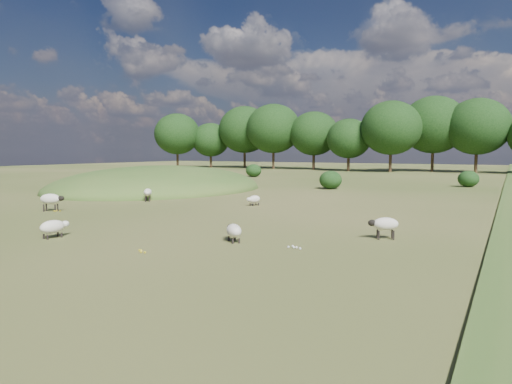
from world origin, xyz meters
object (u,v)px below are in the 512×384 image
sheep_2 (254,199)px  sheep_4 (385,224)px  sheep_3 (234,231)px  sheep_0 (53,227)px  sheep_1 (148,192)px  sheep_5 (51,199)px

sheep_2 → sheep_4: 11.38m
sheep_3 → sheep_0: bearing=65.4°
sheep_1 → sheep_2: size_ratio=1.03×
sheep_2 → sheep_0: bearing=6.9°
sheep_1 → sheep_4: size_ratio=0.99×
sheep_0 → sheep_2: sheep_0 is taller
sheep_4 → sheep_5: (-17.53, -0.98, 0.10)m
sheep_3 → sheep_4: sheep_4 is taller
sheep_1 → sheep_4: (16.41, -5.25, -0.01)m
sheep_0 → sheep_3: bearing=-62.0°
sheep_0 → sheep_3: sheep_0 is taller
sheep_1 → sheep_2: bearing=-115.8°
sheep_1 → sheep_5: bearing=133.5°
sheep_3 → sheep_5: size_ratio=0.78×
sheep_4 → sheep_2: bearing=-62.2°
sheep_2 → sheep_5: sheep_5 is taller
sheep_1 → sheep_4: 17.23m
sheep_2 → sheep_5: size_ratio=0.81×
sheep_0 → sheep_3: (6.25, 2.70, -0.02)m
sheep_2 → sheep_4: (9.28, -6.58, 0.18)m
sheep_1 → sheep_3: bearing=-161.7°
sheep_2 → sheep_4: bearing=68.8°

